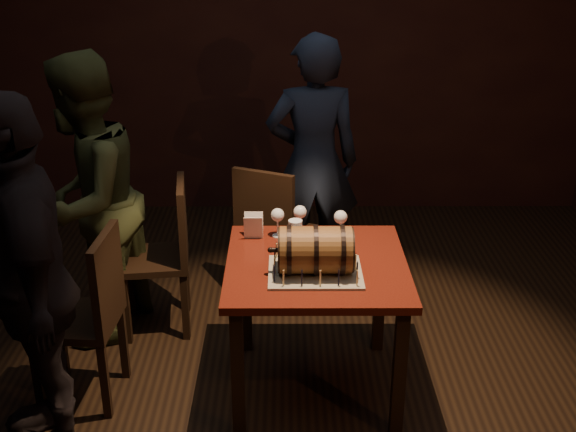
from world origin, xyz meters
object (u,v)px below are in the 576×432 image
at_px(chair_back, 271,228).
at_px(person_left_front, 29,282).
at_px(pub_table, 316,282).
at_px(pint_of_ale, 295,234).
at_px(chair_left_rear, 167,248).
at_px(wine_glass_left, 278,216).
at_px(person_left_rear, 86,202).
at_px(wine_glass_mid, 300,213).
at_px(wine_glass_right, 341,218).
at_px(barrel_cake, 315,250).
at_px(chair_left_front, 91,309).
at_px(person_back, 313,163).

bearing_deg(chair_back, person_left_front, -127.80).
bearing_deg(pub_table, pint_of_ale, 120.61).
height_order(pub_table, chair_left_rear, chair_left_rear).
distance_m(wine_glass_left, person_left_rear, 1.11).
bearing_deg(wine_glass_mid, pub_table, -77.57).
bearing_deg(pub_table, wine_glass_right, 64.13).
height_order(barrel_cake, person_left_front, person_left_front).
bearing_deg(wine_glass_right, chair_left_front, -164.82).
bearing_deg(chair_left_rear, person_left_rear, -170.66).
bearing_deg(person_left_front, wine_glass_right, 92.63).
distance_m(wine_glass_right, person_back, 0.99).
xyz_separation_m(pub_table, person_left_rear, (-1.28, 0.57, 0.20)).
bearing_deg(person_back, chair_back, 45.32).
relative_size(wine_glass_left, person_left_front, 0.09).
bearing_deg(person_left_rear, chair_left_rear, 115.10).
bearing_deg(pint_of_ale, wine_glass_mid, 81.08).
relative_size(wine_glass_mid, wine_glass_right, 1.00).
height_order(person_left_rear, person_left_front, person_left_front).
height_order(person_back, person_left_front, person_left_front).
height_order(wine_glass_left, chair_back, chair_back).
relative_size(wine_glass_right, chair_left_front, 0.17).
distance_m(chair_left_rear, person_back, 1.12).
bearing_deg(barrel_cake, pint_of_ale, 107.28).
bearing_deg(wine_glass_left, person_left_front, -146.77).
height_order(wine_glass_left, chair_left_rear, chair_left_rear).
bearing_deg(wine_glass_mid, wine_glass_right, -18.32).
bearing_deg(wine_glass_mid, person_left_front, -148.07).
relative_size(wine_glass_left, chair_left_rear, 0.17).
bearing_deg(barrel_cake, person_left_rear, 151.46).
xyz_separation_m(pub_table, chair_back, (-0.25, 0.93, -0.12)).
bearing_deg(wine_glass_left, barrel_cake, -66.75).
bearing_deg(chair_left_front, person_left_rear, 103.25).
bearing_deg(wine_glass_left, chair_left_front, -158.18).
xyz_separation_m(pint_of_ale, person_back, (0.13, 1.08, 0.02)).
height_order(pub_table, person_back, person_back).
bearing_deg(wine_glass_right, person_left_rear, 168.41).
xyz_separation_m(barrel_cake, chair_back, (-0.24, 1.05, -0.35)).
height_order(chair_left_rear, person_left_front, person_left_front).
bearing_deg(pint_of_ale, wine_glass_left, 124.71).
height_order(barrel_cake, person_back, person_back).
relative_size(wine_glass_mid, chair_back, 0.17).
bearing_deg(person_back, pub_table, 83.97).
bearing_deg(wine_glass_mid, wine_glass_left, -161.48).
xyz_separation_m(pint_of_ale, person_left_front, (-1.18, -0.58, 0.04)).
xyz_separation_m(barrel_cake, person_left_front, (-1.27, -0.28, -0.02)).
distance_m(wine_glass_mid, chair_left_front, 1.18).
bearing_deg(person_left_front, wine_glass_left, 100.21).
relative_size(pub_table, chair_left_rear, 0.97).
xyz_separation_m(wine_glass_mid, person_left_front, (-1.21, -0.75, -0.01)).
xyz_separation_m(pub_table, wine_glass_left, (-0.20, 0.31, 0.23)).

